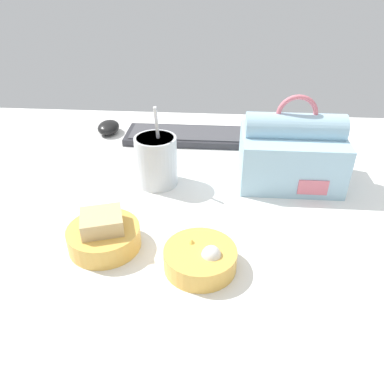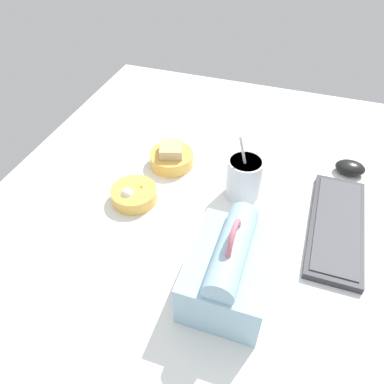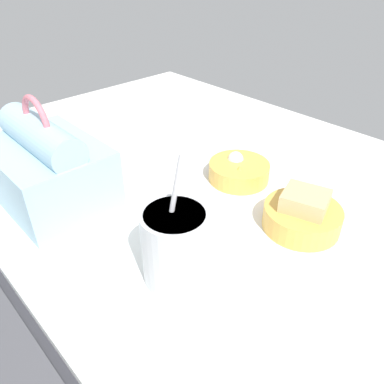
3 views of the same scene
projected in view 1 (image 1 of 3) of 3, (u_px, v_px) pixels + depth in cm
name	position (u px, v px, depth cm)	size (l,w,h in cm)	color
desk_surface	(187.00, 213.00, 76.46)	(140.00, 110.00, 2.00)	white
keyboard	(188.00, 136.00, 104.52)	(34.45, 12.52, 2.10)	#2D2D33
lunch_bag	(291.00, 153.00, 82.28)	(21.85, 16.54, 19.86)	#9EC6DB
soup_cup	(156.00, 160.00, 81.61)	(9.11, 9.11, 18.57)	silver
bento_bowl_sandwich	(104.00, 235.00, 64.88)	(12.62, 12.62, 6.77)	#EAB24C
bento_bowl_snacks	(200.00, 258.00, 60.75)	(11.94, 11.94, 5.07)	#EAB24C
computer_mouse	(109.00, 127.00, 107.62)	(6.01, 8.19, 3.56)	black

